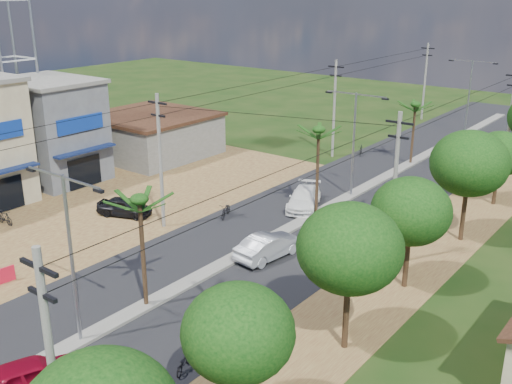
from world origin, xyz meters
TOP-DOWN VIEW (x-y plane):
  - ground at (0.00, 0.00)m, footprint 160.00×160.00m
  - road at (0.00, 15.00)m, footprint 12.00×110.00m
  - median at (0.00, 18.00)m, footprint 1.00×90.00m
  - dirt_lot_west at (-15.00, 8.00)m, footprint 18.00×46.00m
  - dirt_shoulder_east at (8.50, 15.00)m, footprint 5.00×90.00m
  - shophouse_grey at (-21.98, 14.00)m, footprint 9.00×6.40m
  - low_shed at (-21.00, 24.00)m, footprint 10.40×10.40m
  - tree_east_b at (9.30, 0.00)m, footprint 4.00×4.00m
  - tree_east_c at (9.70, 7.00)m, footprint 4.60×4.60m
  - tree_east_d at (9.40, 14.00)m, footprint 4.20×4.20m
  - tree_east_e at (9.60, 22.00)m, footprint 4.80×4.80m
  - tree_east_f at (9.20, 30.00)m, footprint 3.80×3.80m
  - palm_median_near at (0.00, 4.00)m, footprint 2.00×2.00m
  - palm_median_mid at (0.00, 20.00)m, footprint 2.00×2.00m
  - palm_median_far at (0.00, 36.00)m, footprint 2.00×2.00m
  - streetlight_near at (0.00, 0.00)m, footprint 5.10×0.18m
  - streetlight_mid at (0.00, 25.00)m, footprint 5.10×0.18m
  - streetlight_far at (0.00, 50.00)m, footprint 5.10×0.18m
  - utility_pole_w_b at (-7.00, 12.00)m, footprint 1.60×0.24m
  - utility_pole_w_c at (-7.00, 34.00)m, footprint 1.60×0.24m
  - utility_pole_w_d at (-7.00, 55.00)m, footprint 1.60×0.24m
  - utility_pole_e_a at (7.50, -6.00)m, footprint 1.60×0.24m
  - utility_pole_e_b at (7.50, 16.00)m, footprint 1.60×0.24m
  - utility_pole_e_c at (7.50, 38.00)m, footprint 1.60×0.24m
  - car_red_near at (1.50, -3.35)m, footprint 3.21×4.78m
  - car_silver_mid at (1.50, 12.40)m, footprint 2.12×4.69m
  - car_white_far at (-1.50, 20.73)m, footprint 3.82×5.34m
  - car_parked_dark at (-10.60, 11.70)m, footprint 4.17×2.85m
  - moto_rider_east at (5.20, 1.34)m, footprint 1.10×1.64m
  - moto_rider_west_a at (-4.78, 15.85)m, footprint 1.44×2.06m
  - moto_rider_west_b at (-5.00, 35.91)m, footprint 1.05×1.65m
  - roadside_sign at (-8.00, 1.06)m, footprint 0.22×1.11m

SIDE VIEW (x-z plane):
  - ground at x=0.00m, z-range 0.00..0.00m
  - dirt_shoulder_east at x=8.50m, z-range 0.00..0.03m
  - dirt_lot_west at x=-15.00m, z-range 0.00..0.04m
  - road at x=0.00m, z-range 0.00..0.04m
  - median at x=0.00m, z-range 0.00..0.18m
  - moto_rider_east at x=5.20m, z-range 0.00..0.82m
  - roadside_sign at x=-8.00m, z-range 0.00..0.92m
  - moto_rider_west_b at x=-5.00m, z-range 0.00..0.96m
  - moto_rider_west_a at x=-4.78m, z-range 0.00..1.03m
  - car_parked_dark at x=-10.60m, z-range 0.00..1.32m
  - car_white_far at x=-1.50m, z-range 0.00..1.44m
  - car_silver_mid at x=1.50m, z-range 0.00..1.49m
  - car_red_near at x=1.50m, z-range 0.00..1.51m
  - low_shed at x=-21.00m, z-range -0.01..3.94m
  - tree_east_f at x=9.20m, z-range 1.13..6.64m
  - tree_east_b at x=9.30m, z-range 1.20..7.03m
  - shophouse_grey at x=-21.98m, z-range 0.01..8.31m
  - tree_east_d at x=9.40m, z-range 1.27..7.41m
  - utility_pole_w_b at x=-7.00m, z-range 0.26..9.26m
  - utility_pole_w_c at x=-7.00m, z-range 0.26..9.26m
  - utility_pole_w_d at x=-7.00m, z-range 0.26..9.26m
  - utility_pole_e_a at x=7.50m, z-range 0.26..9.26m
  - utility_pole_e_b at x=7.50m, z-range 0.26..9.26m
  - utility_pole_e_c at x=7.50m, z-range 0.26..9.26m
  - streetlight_near at x=0.00m, z-range 0.79..8.79m
  - streetlight_mid at x=0.00m, z-range 0.79..8.79m
  - streetlight_far at x=0.00m, z-range 0.79..8.79m
  - tree_east_c at x=9.70m, z-range 1.45..8.28m
  - tree_east_e at x=9.60m, z-range 1.52..8.66m
  - palm_median_far at x=0.00m, z-range 2.34..8.19m
  - palm_median_near at x=0.00m, z-range 2.46..8.61m
  - palm_median_mid at x=0.00m, z-range 2.62..9.17m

